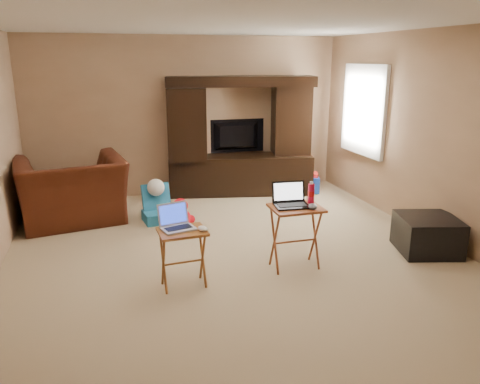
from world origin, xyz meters
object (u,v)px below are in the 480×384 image
object	(u,v)px
recliner	(72,191)
mouse_left	(203,229)
laptop_left	(178,218)
child_rocker	(158,204)
laptop_right	(292,195)
push_toy	(304,182)
mouse_right	(313,207)
ottoman	(427,234)
entertainment_center	(241,136)
plush_toy	(181,214)
television	(237,136)
tray_table_right	(295,237)
tray_table_left	(183,259)
water_bottle	(311,194)

from	to	relation	value
recliner	mouse_left	world-z (taller)	recliner
laptop_left	mouse_left	distance (m)	0.26
child_rocker	laptop_right	xyz separation A→B (m)	(1.18, -1.85, 0.54)
push_toy	mouse_right	xyz separation A→B (m)	(-1.13, -2.72, 0.52)
ottoman	entertainment_center	bearing A→B (deg)	114.71
plush_toy	mouse_left	xyz separation A→B (m)	(-0.05, -1.66, 0.40)
television	tray_table_right	distance (m)	3.20
recliner	laptop_left	distance (m)	2.52
laptop_right	television	bearing A→B (deg)	89.95
ottoman	recliner	bearing A→B (deg)	150.53
tray_table_right	laptop_left	distance (m)	1.29
mouse_left	child_rocker	bearing A→B (deg)	95.58
laptop_left	tray_table_left	bearing A→B (deg)	-59.13
push_toy	laptop_right	bearing A→B (deg)	-98.23
push_toy	water_bottle	size ratio (longest dim) A/B	2.41
plush_toy	television	bearing A→B (deg)	52.96
plush_toy	water_bottle	size ratio (longest dim) A/B	2.01
laptop_left	laptop_right	xyz separation A→B (m)	(1.20, 0.08, 0.10)
laptop_left	laptop_right	world-z (taller)	laptop_right
child_rocker	plush_toy	bearing A→B (deg)	-63.45
recliner	tray_table_left	size ratio (longest dim) A/B	2.33
television	tray_table_left	size ratio (longest dim) A/B	1.65
laptop_right	entertainment_center	bearing A→B (deg)	89.51
entertainment_center	push_toy	distance (m)	1.29
child_rocker	tray_table_right	bearing A→B (deg)	-64.82
laptop_right	tray_table_left	bearing A→B (deg)	-168.78
entertainment_center	mouse_right	bearing A→B (deg)	-80.72
push_toy	laptop_right	xyz separation A→B (m)	(-1.30, -2.58, 0.61)
television	tray_table_left	distance (m)	3.61
recliner	push_toy	xyz separation A→B (m)	(3.58, 0.41, -0.25)
push_toy	laptop_left	xyz separation A→B (m)	(-2.50, -2.66, 0.51)
child_rocker	mouse_right	size ratio (longest dim) A/B	3.69
television	child_rocker	world-z (taller)	television
tray_table_left	mouse_left	distance (m)	0.37
ottoman	water_bottle	world-z (taller)	water_bottle
tray_table_left	entertainment_center	bearing A→B (deg)	60.55
laptop_left	tray_table_right	bearing A→B (deg)	-11.16
tray_table_right	child_rocker	bearing A→B (deg)	123.76
entertainment_center	plush_toy	world-z (taller)	entertainment_center
push_toy	water_bottle	world-z (taller)	water_bottle
recliner	mouse_left	size ratio (longest dim) A/B	11.47
laptop_right	push_toy	bearing A→B (deg)	68.83
tray_table_right	mouse_left	bearing A→B (deg)	-170.27
television	mouse_right	bearing A→B (deg)	90.06
push_toy	tray_table_left	size ratio (longest dim) A/B	0.86
recliner	mouse_right	xyz separation A→B (m)	(2.45, -2.31, 0.26)
water_bottle	laptop_right	bearing A→B (deg)	-165.96
entertainment_center	recliner	distance (m)	2.73
mouse_right	water_bottle	distance (m)	0.23
push_toy	laptop_left	bearing A→B (deg)	-114.62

